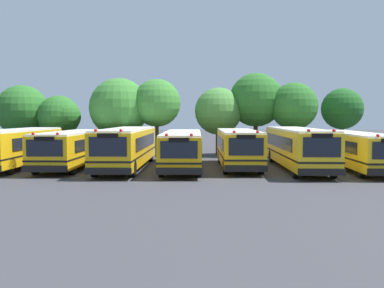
# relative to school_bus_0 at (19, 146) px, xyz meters

# --- Properties ---
(ground_plane) EXTENTS (160.00, 160.00, 0.00)m
(ground_plane) POSITION_rel_school_bus_0_xyz_m (11.13, -0.13, -1.42)
(ground_plane) COLOR #38383D
(school_bus_0) EXTENTS (2.58, 10.38, 2.71)m
(school_bus_0) POSITION_rel_school_bus_0_xyz_m (0.00, 0.00, 0.00)
(school_bus_0) COLOR yellow
(school_bus_0) RESTS_ON ground_plane
(school_bus_1) EXTENTS (2.57, 10.23, 2.56)m
(school_bus_1) POSITION_rel_school_bus_0_xyz_m (3.70, 0.04, -0.08)
(school_bus_1) COLOR yellow
(school_bus_1) RESTS_ON ground_plane
(school_bus_2) EXTENTS (2.59, 11.60, 2.78)m
(school_bus_2) POSITION_rel_school_bus_0_xyz_m (7.40, -0.19, 0.04)
(school_bus_2) COLOR yellow
(school_bus_2) RESTS_ON ground_plane
(school_bus_3) EXTENTS (2.65, 11.49, 2.54)m
(school_bus_3) POSITION_rel_school_bus_0_xyz_m (11.11, -0.16, -0.08)
(school_bus_3) COLOR #EAA80C
(school_bus_3) RESTS_ON ground_plane
(school_bus_4) EXTENTS (2.53, 9.36, 2.65)m
(school_bus_4) POSITION_rel_school_bus_0_xyz_m (14.83, 0.03, -0.03)
(school_bus_4) COLOR yellow
(school_bus_4) RESTS_ON ground_plane
(school_bus_5) EXTENTS (2.49, 11.40, 2.78)m
(school_bus_5) POSITION_rel_school_bus_0_xyz_m (18.67, -0.38, 0.04)
(school_bus_5) COLOR yellow
(school_bus_5) RESTS_ON ground_plane
(school_bus_6) EXTENTS (2.63, 11.69, 2.52)m
(school_bus_6) POSITION_rel_school_bus_0_xyz_m (22.38, -0.16, -0.09)
(school_bus_6) COLOR yellow
(school_bus_6) RESTS_ON ground_plane
(tree_0) EXTENTS (4.46, 4.46, 6.16)m
(tree_0) POSITION_rel_school_bus_0_xyz_m (-3.35, 8.03, 2.50)
(tree_0) COLOR #4C3823
(tree_0) RESTS_ON ground_plane
(tree_1) EXTENTS (3.78, 3.60, 5.24)m
(tree_1) POSITION_rel_school_bus_0_xyz_m (0.25, 7.60, 2.01)
(tree_1) COLOR #4C3823
(tree_1) RESTS_ON ground_plane
(tree_2) EXTENTS (5.03, 5.03, 6.70)m
(tree_2) POSITION_rel_school_bus_0_xyz_m (5.32, 7.49, 2.82)
(tree_2) COLOR #4C3823
(tree_2) RESTS_ON ground_plane
(tree_3) EXTENTS (4.02, 4.02, 6.59)m
(tree_3) POSITION_rel_school_bus_0_xyz_m (8.55, 7.24, 3.11)
(tree_3) COLOR #4C3823
(tree_3) RESTS_ON ground_plane
(tree_4) EXTENTS (4.14, 4.14, 5.98)m
(tree_4) POSITION_rel_school_bus_0_xyz_m (13.85, 8.80, 2.42)
(tree_4) COLOR #4C3823
(tree_4) RESTS_ON ground_plane
(tree_5) EXTENTS (4.87, 4.73, 7.26)m
(tree_5) POSITION_rel_school_bus_0_xyz_m (17.37, 9.22, 3.51)
(tree_5) COLOR #4C3823
(tree_5) RESTS_ON ground_plane
(tree_6) EXTENTS (4.04, 4.04, 6.33)m
(tree_6) POSITION_rel_school_bus_0_xyz_m (20.15, 7.89, 2.91)
(tree_6) COLOR #4C3823
(tree_6) RESTS_ON ground_plane
(tree_7) EXTENTS (3.64, 3.64, 5.94)m
(tree_7) POSITION_rel_school_bus_0_xyz_m (24.71, 9.26, 2.74)
(tree_7) COLOR #4C3823
(tree_7) RESTS_ON ground_plane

